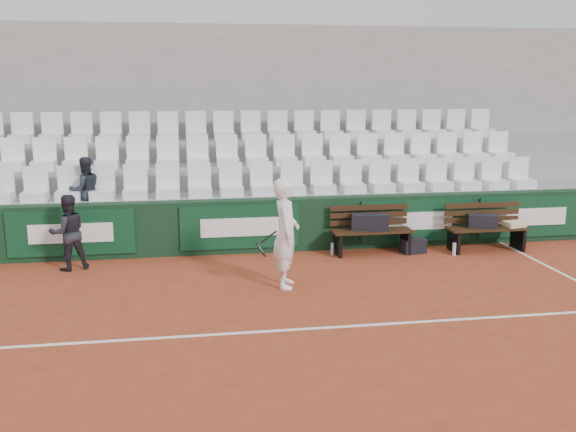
% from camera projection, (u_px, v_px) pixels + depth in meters
% --- Properties ---
extents(ground, '(80.00, 80.00, 0.00)m').
position_uv_depth(ground, '(282.00, 331.00, 8.27)').
color(ground, '#983C22').
rests_on(ground, ground).
extents(court_baseline, '(18.00, 0.06, 0.01)m').
position_uv_depth(court_baseline, '(282.00, 330.00, 8.26)').
color(court_baseline, white).
rests_on(court_baseline, ground).
extents(back_barrier, '(18.00, 0.34, 1.00)m').
position_uv_depth(back_barrier, '(254.00, 226.00, 12.03)').
color(back_barrier, '#10311A').
rests_on(back_barrier, ground).
extents(grandstand_tier_front, '(18.00, 0.95, 1.00)m').
position_uv_depth(grandstand_tier_front, '(247.00, 219.00, 12.63)').
color(grandstand_tier_front, gray).
rests_on(grandstand_tier_front, ground).
extents(grandstand_tier_mid, '(18.00, 0.95, 1.45)m').
position_uv_depth(grandstand_tier_mid, '(242.00, 199.00, 13.50)').
color(grandstand_tier_mid, '#979794').
rests_on(grandstand_tier_mid, ground).
extents(grandstand_tier_back, '(18.00, 0.95, 1.90)m').
position_uv_depth(grandstand_tier_back, '(238.00, 182.00, 14.37)').
color(grandstand_tier_back, gray).
rests_on(grandstand_tier_back, ground).
extents(grandstand_rear_wall, '(18.00, 0.30, 4.40)m').
position_uv_depth(grandstand_rear_wall, '(235.00, 124.00, 14.72)').
color(grandstand_rear_wall, gray).
rests_on(grandstand_rear_wall, ground).
extents(seat_row_front, '(11.90, 0.44, 0.63)m').
position_uv_depth(seat_row_front, '(247.00, 179.00, 12.29)').
color(seat_row_front, white).
rests_on(seat_row_front, grandstand_tier_front).
extents(seat_row_mid, '(11.90, 0.44, 0.63)m').
position_uv_depth(seat_row_mid, '(242.00, 151.00, 13.12)').
color(seat_row_mid, white).
rests_on(seat_row_mid, grandstand_tier_mid).
extents(seat_row_back, '(11.90, 0.44, 0.63)m').
position_uv_depth(seat_row_back, '(238.00, 125.00, 13.94)').
color(seat_row_back, silver).
rests_on(seat_row_back, grandstand_tier_back).
extents(bench_left, '(1.50, 0.56, 0.45)m').
position_uv_depth(bench_left, '(372.00, 242.00, 11.94)').
color(bench_left, '#321C0F').
rests_on(bench_left, ground).
extents(bench_right, '(1.50, 0.56, 0.45)m').
position_uv_depth(bench_right, '(486.00, 239.00, 12.15)').
color(bench_right, '#311D0E').
rests_on(bench_right, ground).
extents(sports_bag_left, '(0.73, 0.43, 0.29)m').
position_uv_depth(sports_bag_left, '(370.00, 222.00, 11.89)').
color(sports_bag_left, black).
rests_on(sports_bag_left, bench_left).
extents(sports_bag_right, '(0.57, 0.39, 0.24)m').
position_uv_depth(sports_bag_right, '(483.00, 221.00, 12.07)').
color(sports_bag_right, black).
rests_on(sports_bag_right, bench_right).
extents(towel, '(0.41, 0.33, 0.10)m').
position_uv_depth(towel, '(515.00, 224.00, 12.16)').
color(towel, beige).
rests_on(towel, bench_right).
extents(sports_bag_ground, '(0.48, 0.34, 0.27)m').
position_uv_depth(sports_bag_ground, '(413.00, 246.00, 12.00)').
color(sports_bag_ground, black).
rests_on(sports_bag_ground, ground).
extents(water_bottle_near, '(0.06, 0.06, 0.23)m').
position_uv_depth(water_bottle_near, '(332.00, 249.00, 11.85)').
color(water_bottle_near, '#ADBDC4').
rests_on(water_bottle_near, ground).
extents(water_bottle_far, '(0.07, 0.07, 0.24)m').
position_uv_depth(water_bottle_far, '(454.00, 249.00, 11.83)').
color(water_bottle_far, silver).
rests_on(water_bottle_far, ground).
extents(tennis_player, '(0.75, 0.69, 1.71)m').
position_uv_depth(tennis_player, '(286.00, 233.00, 9.89)').
color(tennis_player, white).
rests_on(tennis_player, ground).
extents(ball_kid, '(0.77, 0.70, 1.30)m').
position_uv_depth(ball_kid, '(68.00, 232.00, 10.83)').
color(ball_kid, black).
rests_on(ball_kid, ground).
extents(spectator_c, '(0.74, 0.67, 1.24)m').
position_uv_depth(spectator_c, '(84.00, 166.00, 11.81)').
color(spectator_c, '#1F252F').
rests_on(spectator_c, grandstand_tier_front).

